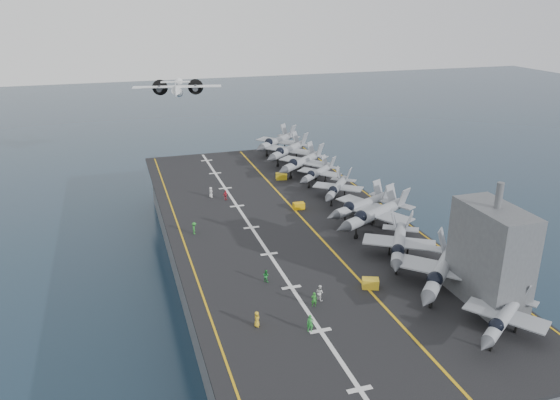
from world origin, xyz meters
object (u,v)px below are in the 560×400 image
object	(u,v)px
island_superstructure	(492,244)
transport_plane	(178,92)
tow_cart_a	(370,283)
fighter_jet_0	(504,316)

from	to	relation	value
island_superstructure	transport_plane	size ratio (longest dim) A/B	0.65
tow_cart_a	transport_plane	bearing A→B (deg)	99.25
island_superstructure	tow_cart_a	distance (m)	15.18
fighter_jet_0	island_superstructure	bearing A→B (deg)	68.44
island_superstructure	fighter_jet_0	distance (m)	8.70
fighter_jet_0	transport_plane	xyz separation A→B (m)	(-21.96, 92.89, 10.75)
island_superstructure	transport_plane	bearing A→B (deg)	105.83
fighter_jet_0	transport_plane	bearing A→B (deg)	103.30
transport_plane	island_superstructure	bearing A→B (deg)	-74.17
transport_plane	fighter_jet_0	bearing A→B (deg)	-76.70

